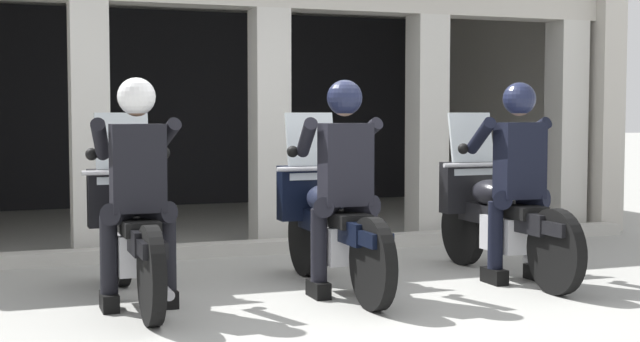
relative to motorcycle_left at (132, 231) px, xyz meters
name	(u,v)px	position (x,y,z in m)	size (l,w,h in m)	color
ground_plane	(237,240)	(1.49, 2.70, -0.50)	(80.00, 80.00, 0.00)	#999993
station_building	(214,70)	(1.71, 4.65, 1.38)	(8.19, 4.95, 2.98)	black
kerb_strip	(285,246)	(1.71, 1.75, -0.44)	(7.69, 0.24, 0.12)	#B7B5AD
motorcycle_left	(132,231)	(0.00, 0.00, 0.00)	(0.62, 2.04, 1.35)	black
police_officer_left	(137,173)	(0.00, -0.28, 0.44)	(0.63, 0.61, 1.58)	black
motorcycle_center	(330,224)	(1.49, -0.08, 0.00)	(0.62, 2.04, 1.35)	black
police_officer_center	(344,169)	(1.49, -0.36, 0.44)	(0.63, 0.61, 1.58)	black
motorcycle_right	(498,215)	(2.97, -0.06, 0.00)	(0.62, 2.04, 1.35)	black
police_officer_right	(517,164)	(2.97, -0.34, 0.44)	(0.63, 0.61, 1.58)	black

